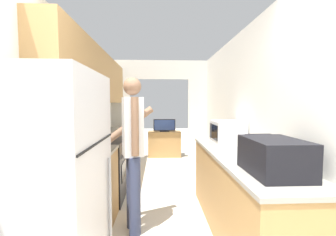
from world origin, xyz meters
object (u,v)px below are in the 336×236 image
Objects in this scene: refrigerator at (43,198)px; microwave at (227,132)px; suitcase at (274,156)px; tv_cabinet at (164,144)px; television at (164,125)px; person at (133,149)px; knife at (108,134)px; range_oven at (104,169)px.

microwave is (1.75, 1.63, 0.23)m from refrigerator.
suitcase reaches higher than tv_cabinet.
tv_cabinet is at bearing 90.00° from television.
suitcase is 4.45m from television.
television is (0.00, -0.04, 0.51)m from tv_cabinet.
refrigerator reaches higher than microwave.
person is at bearing -97.32° from television.
refrigerator is 2.56m from knife.
refrigerator is 1.13m from person.
knife is (-0.13, 2.55, 0.08)m from refrigerator.
suitcase is at bearing -80.63° from television.
microwave is 1.72× the size of knife.
suitcase reaches higher than range_oven.
refrigerator reaches higher than knife.
person is 3.45× the size of microwave.
television is (-0.81, 2.96, -0.20)m from microwave.
microwave reaches higher than knife.
refrigerator reaches higher than tv_cabinet.
person reaches higher than range_oven.
range_oven reaches higher than television.
range_oven is at bearing 91.81° from refrigerator.
person is 5.93× the size of knife.
person is at bearing -26.24° from knife.
range_oven is 1.87× the size of suitcase.
knife is at bearing 127.40° from suitcase.
refrigerator is 4.68m from television.
suitcase is 0.63× the size of tv_cabinet.
suitcase is (1.73, -1.71, 0.59)m from range_oven.
person is 3.69m from tv_cabinet.
person is (0.55, -0.89, 0.49)m from range_oven.
television is at bearing 69.44° from range_oven.
microwave is (0.08, 1.43, 0.01)m from suitcase.
refrigerator is at bearing -173.29° from suitcase.
range_oven reaches higher than knife.
television is 2.30m from knife.
microwave is at bearing 15.68° from knife.
person reaches higher than television.
range_oven is at bearing -110.27° from tv_cabinet.
person is 2.94× the size of television.
television is (0.46, 3.57, -0.09)m from person.
microwave reaches higher than range_oven.
range_oven is 1.76× the size of television.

